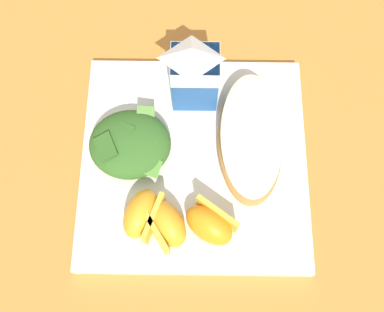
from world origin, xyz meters
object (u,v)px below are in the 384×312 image
object	(u,v)px
white_plate	(192,161)
orange_wedge_rear	(208,224)
milk_carton	(189,72)
orange_wedge_front	(140,214)
green_salad_pile	(128,144)
orange_wedge_middle	(164,224)
cheesy_pizza_bread	(248,138)

from	to	relation	value
white_plate	orange_wedge_rear	xyz separation A→B (m)	(0.02, -0.09, 0.03)
milk_carton	orange_wedge_front	distance (m)	0.18
green_salad_pile	orange_wedge_middle	size ratio (longest dim) A/B	1.43
orange_wedge_middle	white_plate	bearing A→B (deg)	70.12
white_plate	orange_wedge_front	distance (m)	0.10
cheesy_pizza_bread	orange_wedge_front	size ratio (longest dim) A/B	2.49
white_plate	orange_wedge_rear	size ratio (longest dim) A/B	4.02
orange_wedge_front	orange_wedge_rear	distance (m)	0.08
white_plate	green_salad_pile	size ratio (longest dim) A/B	2.80
cheesy_pizza_bread	orange_wedge_middle	bearing A→B (deg)	-132.83
cheesy_pizza_bread	green_salad_pile	xyz separation A→B (m)	(-0.15, -0.01, 0.00)
cheesy_pizza_bread	orange_wedge_middle	world-z (taller)	orange_wedge_middle
white_plate	orange_wedge_rear	world-z (taller)	orange_wedge_rear
white_plate	milk_carton	size ratio (longest dim) A/B	2.55
green_salad_pile	orange_wedge_front	size ratio (longest dim) A/B	1.46
cheesy_pizza_bread	orange_wedge_front	bearing A→B (deg)	-142.75
green_salad_pile	milk_carton	xyz separation A→B (m)	(0.07, 0.08, 0.04)
cheesy_pizza_bread	orange_wedge_front	xyz separation A→B (m)	(-0.13, -0.10, 0.00)
milk_carton	white_plate	bearing A→B (deg)	-87.14
cheesy_pizza_bread	milk_carton	bearing A→B (deg)	137.49
green_salad_pile	milk_carton	size ratio (longest dim) A/B	0.91
milk_carton	orange_wedge_front	world-z (taller)	milk_carton
orange_wedge_middle	orange_wedge_rear	xyz separation A→B (m)	(0.05, 0.00, 0.00)
green_salad_pile	orange_wedge_rear	world-z (taller)	green_salad_pile
cheesy_pizza_bread	white_plate	bearing A→B (deg)	-162.89
orange_wedge_front	white_plate	bearing A→B (deg)	52.23
orange_wedge_front	cheesy_pizza_bread	bearing A→B (deg)	37.25
white_plate	milk_carton	bearing A→B (deg)	92.86
white_plate	orange_wedge_front	bearing A→B (deg)	-127.77
green_salad_pile	milk_carton	bearing A→B (deg)	46.61
orange_wedge_middle	orange_wedge_rear	bearing A→B (deg)	0.86
cheesy_pizza_bread	milk_carton	xyz separation A→B (m)	(-0.07, 0.07, 0.04)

